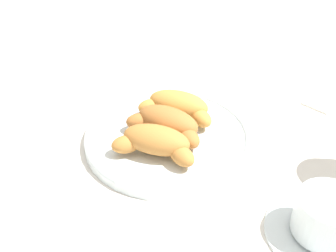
{
  "coord_description": "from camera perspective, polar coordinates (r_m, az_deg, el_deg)",
  "views": [
    {
      "loc": [
        -0.37,
        0.35,
        0.4
      ],
      "look_at": [
        -0.01,
        -0.01,
        0.03
      ],
      "focal_mm": 43.42,
      "sensor_mm": 36.0,
      "label": 1
    }
  ],
  "objects": [
    {
      "name": "ground_plane",
      "position": [
        0.64,
        -1.36,
        -2.25
      ],
      "size": [
        2.2,
        2.2,
        0.0
      ],
      "primitive_type": "plane",
      "color": "silver"
    },
    {
      "name": "pastry_plate",
      "position": [
        0.64,
        0.0,
        -1.45
      ],
      "size": [
        0.26,
        0.26,
        0.02
      ],
      "color": "silver",
      "rests_on": "ground_plane"
    },
    {
      "name": "croissant_large",
      "position": [
        0.66,
        1.37,
        2.84
      ],
      "size": [
        0.13,
        0.1,
        0.04
      ],
      "color": "#CC893D",
      "rests_on": "pastry_plate"
    },
    {
      "name": "croissant_small",
      "position": [
        0.62,
        -0.14,
        0.45
      ],
      "size": [
        0.13,
        0.09,
        0.04
      ],
      "color": "#AD6B33",
      "rests_on": "pastry_plate"
    },
    {
      "name": "croissant_extra",
      "position": [
        0.58,
        -1.76,
        -2.28
      ],
      "size": [
        0.12,
        0.1,
        0.04
      ],
      "color": "#BC7A38",
      "rests_on": "pastry_plate"
    },
    {
      "name": "coffee_cup_far",
      "position": [
        0.53,
        21.33,
        -12.33
      ],
      "size": [
        0.14,
        0.14,
        0.06
      ],
      "color": "silver",
      "rests_on": "ground_plane"
    },
    {
      "name": "sugar_packet",
      "position": [
        0.77,
        20.34,
        2.94
      ],
      "size": [
        0.05,
        0.04,
        0.01
      ],
      "primitive_type": "cube",
      "rotation": [
        0.0,
        0.0,
        0.03
      ],
      "color": "white",
      "rests_on": "ground_plane"
    }
  ]
}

